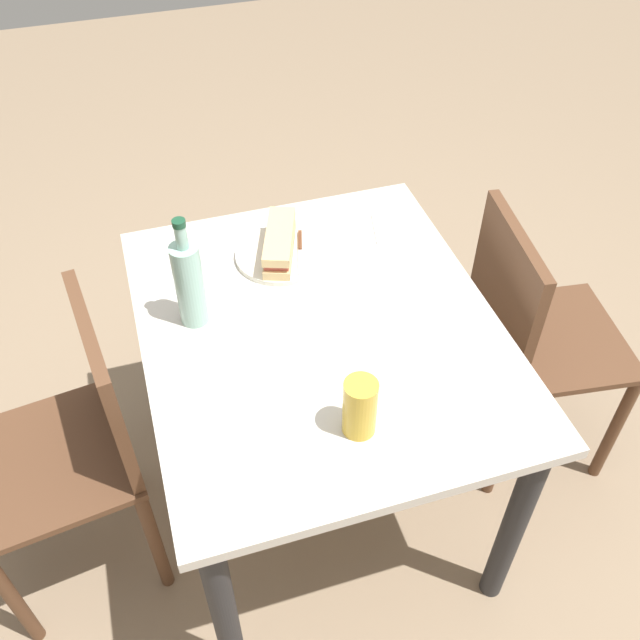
# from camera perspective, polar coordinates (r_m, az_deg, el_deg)

# --- Properties ---
(ground_plane) EXTENTS (8.00, 8.00, 0.00)m
(ground_plane) POSITION_cam_1_polar(r_m,az_deg,el_deg) (2.28, 0.00, -13.53)
(ground_plane) COLOR #8C755B
(dining_table) EXTENTS (1.02, 0.85, 0.73)m
(dining_table) POSITION_cam_1_polar(r_m,az_deg,el_deg) (1.78, 0.00, -3.13)
(dining_table) COLOR beige
(dining_table) RESTS_ON ground
(chair_far) EXTENTS (0.45, 0.45, 0.88)m
(chair_far) POSITION_cam_1_polar(r_m,az_deg,el_deg) (2.08, 16.54, -1.03)
(chair_far) COLOR brown
(chair_far) RESTS_ON ground
(chair_near) EXTENTS (0.45, 0.45, 0.88)m
(chair_near) POSITION_cam_1_polar(r_m,az_deg,el_deg) (1.86, -19.05, -9.31)
(chair_near) COLOR brown
(chair_near) RESTS_ON ground
(plate_near) EXTENTS (0.24, 0.24, 0.01)m
(plate_near) POSITION_cam_1_polar(r_m,az_deg,el_deg) (1.89, -3.26, 5.31)
(plate_near) COLOR silver
(plate_near) RESTS_ON dining_table
(baguette_sandwich_near) EXTENTS (0.24, 0.14, 0.07)m
(baguette_sandwich_near) POSITION_cam_1_polar(r_m,az_deg,el_deg) (1.86, -3.31, 6.30)
(baguette_sandwich_near) COLOR #DBB77A
(baguette_sandwich_near) RESTS_ON plate_near
(knife_near) EXTENTS (0.18, 0.06, 0.01)m
(knife_near) POSITION_cam_1_polar(r_m,az_deg,el_deg) (1.89, -1.63, 5.75)
(knife_near) COLOR silver
(knife_near) RESTS_ON plate_near
(water_bottle) EXTENTS (0.07, 0.07, 0.30)m
(water_bottle) POSITION_cam_1_polar(r_m,az_deg,el_deg) (1.66, -10.59, 3.02)
(water_bottle) COLOR #99C6B7
(water_bottle) RESTS_ON dining_table
(beer_glass) EXTENTS (0.07, 0.07, 0.14)m
(beer_glass) POSITION_cam_1_polar(r_m,az_deg,el_deg) (1.45, 3.26, -7.09)
(beer_glass) COLOR gold
(beer_glass) RESTS_ON dining_table
(paper_napkin) EXTENTS (0.17, 0.17, 0.00)m
(paper_napkin) POSITION_cam_1_polar(r_m,az_deg,el_deg) (2.00, 6.41, 7.50)
(paper_napkin) COLOR white
(paper_napkin) RESTS_ON dining_table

